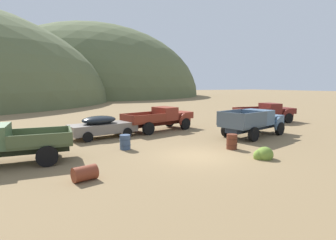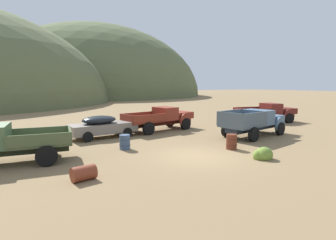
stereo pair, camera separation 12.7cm
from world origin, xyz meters
The scene contains 10 objects.
ground_plane centered at (0.00, 0.00, 0.00)m, with size 300.00×300.00×0.00m, color olive.
hill_center centered at (10.22, 79.46, 0.00)m, with size 70.08×64.12×46.14m, color #56603D.
car_primer_gray centered at (-3.14, 7.22, 0.82)m, with size 5.13×2.55×1.57m.
truck_rust_red centered at (1.99, 8.21, 0.99)m, with size 6.47×3.44×1.89m.
truck_chalk_blue centered at (7.04, 3.01, 1.01)m, with size 6.08×3.52×1.91m.
truck_oxblood centered at (13.33, 7.65, 0.99)m, with size 6.35×3.11×1.89m.
oil_drum_foreground centered at (2.61, 0.44, 0.44)m, with size 0.65×0.65×0.87m.
oil_drum_by_truck centered at (-2.95, 3.14, 0.42)m, with size 0.65×0.65×0.85m.
oil_drum_tipped centered at (-5.91, -1.08, 0.30)m, with size 1.03×0.79×0.59m.
bush_back_edge centered at (2.67, -1.91, 0.21)m, with size 1.02×0.81×0.79m.
Camera 2 is at (-7.37, -11.55, 3.71)m, focal length 28.56 mm.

